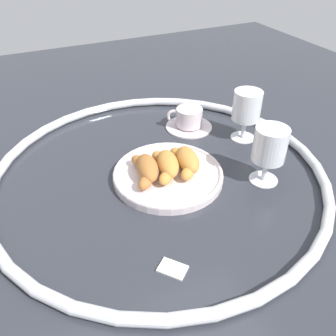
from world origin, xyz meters
TOP-DOWN VIEW (x-y plane):
  - ground_plane at (0.00, 0.00)m, footprint 2.20×2.20m
  - table_chrome_rim at (0.00, 0.00)m, footprint 0.80×0.80m
  - pastry_plate at (-0.02, -0.01)m, footprint 0.26×0.26m
  - croissant_large at (-0.02, -0.06)m, footprint 0.13×0.08m
  - croissant_small at (-0.02, -0.01)m, footprint 0.13×0.09m
  - croissant_extra at (-0.01, 0.04)m, footprint 0.13×0.08m
  - coffee_cup_near at (0.18, -0.17)m, footprint 0.14×0.14m
  - juice_glass_left at (0.06, -0.29)m, footprint 0.08×0.08m
  - juice_glass_right at (-0.12, -0.22)m, footprint 0.08×0.08m
  - sugar_packet at (-0.27, 0.09)m, footprint 0.06×0.06m

SIDE VIEW (x-z plane):
  - ground_plane at x=0.00m, z-range 0.00..0.00m
  - sugar_packet at x=-0.27m, z-range 0.00..0.01m
  - pastry_plate at x=-0.02m, z-range 0.00..0.02m
  - table_chrome_rim at x=0.00m, z-range 0.00..0.02m
  - coffee_cup_near at x=0.18m, z-range 0.00..0.06m
  - croissant_large at x=-0.02m, z-range 0.02..0.06m
  - croissant_small at x=-0.02m, z-range 0.02..0.06m
  - croissant_extra at x=-0.01m, z-range 0.02..0.06m
  - juice_glass_left at x=0.06m, z-range 0.02..0.16m
  - juice_glass_right at x=-0.12m, z-range 0.03..0.17m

